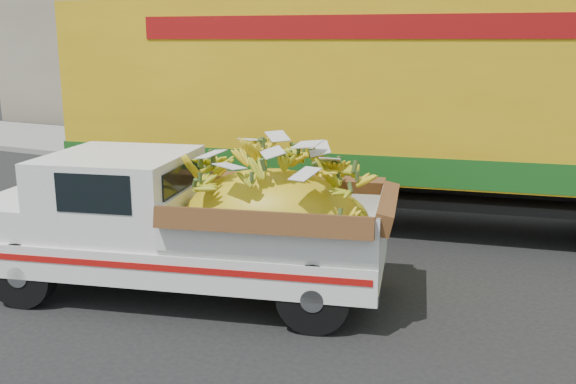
% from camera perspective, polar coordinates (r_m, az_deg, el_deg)
% --- Properties ---
extents(ground, '(100.00, 100.00, 0.00)m').
position_cam_1_polar(ground, '(8.82, -8.90, -7.78)').
color(ground, black).
rests_on(ground, ground).
extents(curb, '(60.00, 0.25, 0.15)m').
position_cam_1_polar(curb, '(14.23, 5.91, 0.75)').
color(curb, gray).
rests_on(curb, ground).
extents(sidewalk, '(60.00, 4.00, 0.14)m').
position_cam_1_polar(sidewalk, '(16.17, 8.53, 2.18)').
color(sidewalk, gray).
rests_on(sidewalk, ground).
extents(building_left, '(18.00, 6.00, 5.00)m').
position_cam_1_polar(building_left, '(24.64, -5.11, 11.74)').
color(building_left, gray).
rests_on(building_left, ground).
extents(pickup_truck, '(5.37, 3.07, 1.78)m').
position_cam_1_polar(pickup_truck, '(8.00, -6.90, -2.72)').
color(pickup_truck, black).
rests_on(pickup_truck, ground).
extents(semi_trailer, '(12.08, 4.69, 3.80)m').
position_cam_1_polar(semi_trailer, '(11.02, 11.19, 7.70)').
color(semi_trailer, black).
rests_on(semi_trailer, ground).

